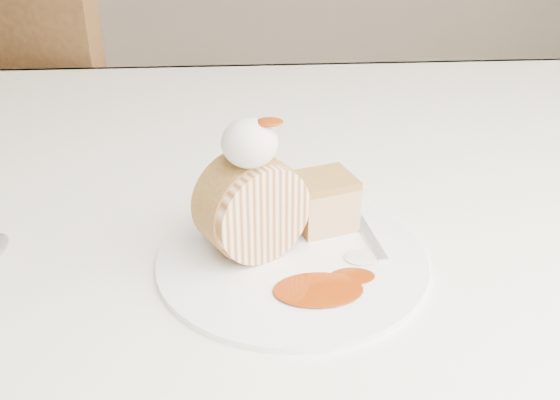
{
  "coord_description": "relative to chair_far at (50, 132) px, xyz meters",
  "views": [
    {
      "loc": [
        -0.01,
        -0.42,
        1.07
      ],
      "look_at": [
        0.02,
        0.05,
        0.81
      ],
      "focal_mm": 40.0,
      "sensor_mm": 36.0,
      "label": 1
    }
  ],
  "objects": [
    {
      "name": "fork",
      "position": [
        0.53,
        -0.79,
        0.21
      ],
      "size": [
        0.04,
        0.14,
        0.0
      ],
      "primitive_type": "cube",
      "rotation": [
        0.0,
        0.0,
        0.13
      ],
      "color": "silver",
      "rests_on": "plate"
    },
    {
      "name": "plate",
      "position": [
        0.46,
        -0.82,
        0.21
      ],
      "size": [
        0.3,
        0.3,
        0.01
      ],
      "primitive_type": "cylinder",
      "rotation": [
        0.0,
        0.0,
        0.31
      ],
      "color": "white",
      "rests_on": "table"
    },
    {
      "name": "roulade_slice",
      "position": [
        0.42,
        -0.81,
        0.26
      ],
      "size": [
        0.1,
        0.09,
        0.09
      ],
      "primitive_type": "cylinder",
      "rotation": [
        1.57,
        0.0,
        0.53
      ],
      "color": "beige",
      "rests_on": "plate"
    },
    {
      "name": "caramel_drizzle",
      "position": [
        0.44,
        -0.82,
        0.34
      ],
      "size": [
        0.02,
        0.02,
        0.01
      ],
      "primitive_type": "ellipsoid",
      "color": "#862B05",
      "rests_on": "whipped_cream"
    },
    {
      "name": "whipped_cream",
      "position": [
        0.42,
        -0.82,
        0.32
      ],
      "size": [
        0.05,
        0.05,
        0.04
      ],
      "primitive_type": "ellipsoid",
      "color": "silver",
      "rests_on": "roulade_slice"
    },
    {
      "name": "cake_chunk",
      "position": [
        0.49,
        -0.77,
        0.23
      ],
      "size": [
        0.07,
        0.06,
        0.04
      ],
      "primitive_type": "cube",
      "rotation": [
        0.0,
        0.0,
        0.31
      ],
      "color": "#AE7F41",
      "rests_on": "plate"
    },
    {
      "name": "chair_far",
      "position": [
        0.0,
        0.0,
        0.0
      ],
      "size": [
        0.59,
        0.59,
        0.96
      ],
      "rotation": [
        0.0,
        0.0,
        2.76
      ],
      "color": "brown",
      "rests_on": "ground"
    },
    {
      "name": "table",
      "position": [
        0.43,
        -0.66,
        0.11
      ],
      "size": [
        1.4,
        0.9,
        0.75
      ],
      "color": "white",
      "rests_on": "ground"
    },
    {
      "name": "caramel_pool",
      "position": [
        0.47,
        -0.88,
        0.21
      ],
      "size": [
        0.09,
        0.07,
        0.0
      ],
      "primitive_type": null,
      "rotation": [
        0.0,
        0.0,
        0.31
      ],
      "color": "#862B05",
      "rests_on": "plate"
    }
  ]
}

